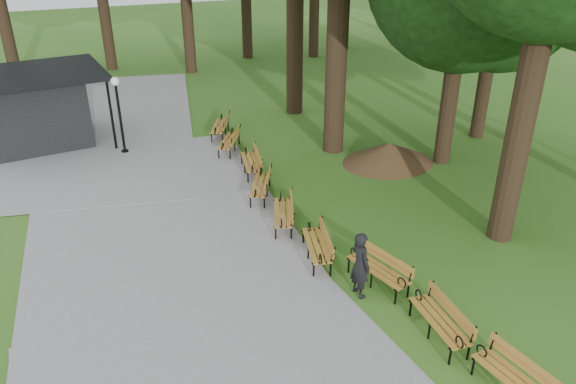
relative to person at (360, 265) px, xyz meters
name	(u,v)px	position (x,y,z in m)	size (l,w,h in m)	color
ground	(334,275)	(-0.22, 0.92, -0.87)	(100.00, 100.00, 0.00)	#32661D
path	(159,246)	(-4.22, 3.92, -0.84)	(12.00, 38.00, 0.06)	gray
person	(360,265)	(0.00, 0.00, 0.00)	(0.63, 0.42, 1.74)	black
kiosk	(35,108)	(-7.33, 13.52, 0.63)	(4.79, 4.16, 3.00)	black
lamp_post	(118,99)	(-4.30, 11.33, 1.31)	(0.32, 0.32, 3.01)	black
dirt_mound	(389,153)	(4.80, 6.75, -0.47)	(2.94, 2.94, 0.79)	#47301C
bench_0	(516,381)	(1.25, -3.99, -0.43)	(1.90, 0.64, 0.88)	#B47929
bench_1	(439,321)	(0.91, -2.00, -0.43)	(1.90, 0.64, 0.88)	#B47929
bench_2	(378,270)	(0.62, 0.18, -0.43)	(1.90, 0.64, 0.88)	#B47929
bench_3	(316,245)	(-0.35, 1.78, -0.43)	(1.90, 0.64, 0.88)	#B47929
bench_4	(283,213)	(-0.55, 3.79, -0.43)	(1.90, 0.64, 0.88)	#B47929
bench_5	(260,185)	(-0.57, 5.81, -0.43)	(1.90, 0.64, 0.88)	#B47929
bench_6	(251,162)	(-0.29, 7.71, -0.43)	(1.90, 0.64, 0.88)	#B47929
bench_7	(229,141)	(-0.45, 9.97, -0.43)	(1.90, 0.64, 0.88)	#B47929
bench_8	(220,126)	(-0.35, 11.74, -0.43)	(1.90, 0.64, 0.88)	#B47929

